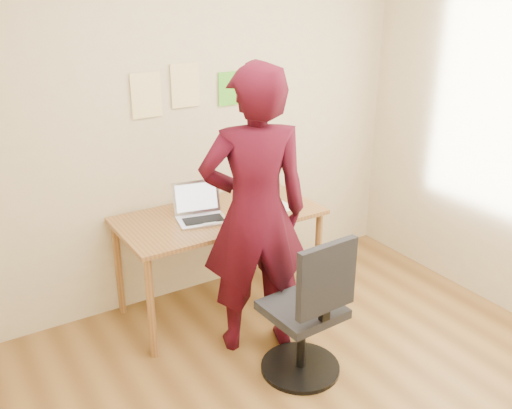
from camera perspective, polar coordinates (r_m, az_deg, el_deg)
room at (r=2.67m, az=10.11°, el=1.31°), size 3.58×3.58×2.78m
desk at (r=3.99m, az=-3.70°, el=-2.09°), size 1.40×0.70×0.74m
laptop at (r=3.87m, az=-5.62°, el=-0.70°), size 0.38×0.35×0.23m
paper_sheet at (r=4.10m, az=1.81°, el=-0.07°), size 0.22×0.30×0.00m
phone at (r=3.96m, az=1.17°, el=-0.79°), size 0.08×0.13×0.01m
wall_note_left at (r=3.91m, az=-10.91°, el=10.68°), size 0.21×0.00×0.30m
wall_note_mid at (r=4.01m, az=-7.08°, el=11.74°), size 0.21×0.00×0.30m
wall_note_right at (r=4.17m, az=-2.65°, el=11.50°), size 0.18×0.00×0.24m
office_chair at (r=3.43m, az=5.29°, el=-11.28°), size 0.49×0.49×0.94m
person at (r=3.47m, az=-0.11°, el=-0.93°), size 0.78×0.64×1.85m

